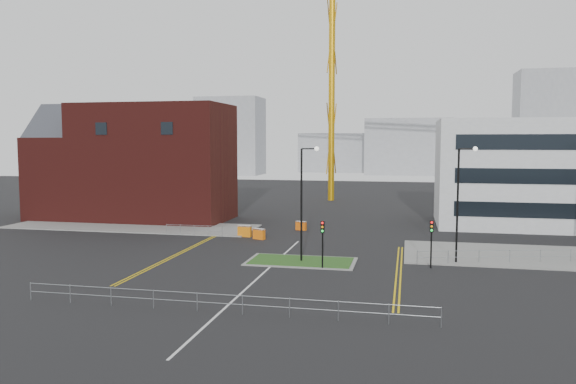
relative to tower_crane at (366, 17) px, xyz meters
name	(u,v)px	position (x,y,z in m)	size (l,w,h in m)	color
ground	(249,286)	(-3.45, -54.12, -28.71)	(200.00, 200.00, 0.00)	black
pavement_left	(132,226)	(-23.45, -32.12, -28.65)	(28.00, 8.00, 0.12)	slate
pavement_right	(553,257)	(18.55, -40.12, -28.65)	(24.00, 10.00, 0.12)	slate
island_kerb	(301,261)	(-1.45, -46.12, -28.67)	(8.60, 4.60, 0.08)	slate
grass_island	(301,261)	(-1.45, -46.12, -28.65)	(8.00, 4.00, 0.12)	#244918
brick_building	(132,164)	(-26.42, -26.12, -21.86)	(24.20, 10.07, 14.24)	#4D1613
office_block	(553,173)	(22.56, -22.15, -22.70)	(25.00, 12.20, 12.00)	#B9BCBE
tower_crane	(366,17)	(0.00, 0.00, 0.00)	(52.49, 9.41, 41.87)	#CB8F0B
streetlamp_island	(304,194)	(-1.23, -46.12, -23.29)	(1.46, 0.36, 9.18)	black
streetlamp_right_near	(461,195)	(10.77, -44.12, -23.29)	(1.46, 0.36, 9.18)	black
traffic_light_island	(323,235)	(0.55, -48.14, -26.14)	(0.28, 0.33, 3.65)	black
traffic_light_right	(431,235)	(8.55, -46.14, -26.14)	(0.28, 0.33, 3.65)	black
railing_front	(220,299)	(-3.45, -60.12, -27.92)	(24.05, 0.05, 1.10)	gray
railing_left	(194,228)	(-14.45, -36.12, -27.96)	(6.05, 0.05, 1.10)	gray
railing_right	(540,253)	(17.05, -42.62, -27.93)	(19.05, 5.05, 1.10)	gray
centre_line	(257,279)	(-3.45, -52.12, -28.70)	(0.15, 30.00, 0.01)	silver
yellow_left_a	(182,251)	(-12.45, -44.12, -28.70)	(0.12, 24.00, 0.01)	gold
yellow_left_b	(185,252)	(-12.15, -44.12, -28.70)	(0.12, 24.00, 0.01)	gold
yellow_right_a	(397,272)	(6.05, -48.12, -28.70)	(0.12, 20.00, 0.01)	gold
yellow_right_b	(401,272)	(6.35, -48.12, -28.70)	(0.12, 20.00, 0.01)	gold
skyline_a	(231,136)	(-43.45, 65.88, -17.71)	(18.00, 12.00, 22.00)	gray
skyline_b	(408,147)	(6.55, 75.88, -20.71)	(24.00, 12.00, 16.00)	gray
skyline_c	(543,124)	(41.55, 70.88, -14.71)	(14.00, 12.00, 28.00)	gray
skyline_d	(349,153)	(-11.45, 85.88, -22.71)	(30.00, 12.00, 12.00)	gray
barrier_left	(245,231)	(-9.25, -35.66, -28.08)	(1.40, 0.56, 1.15)	orange
barrier_mid	(259,233)	(-7.45, -36.77, -28.13)	(1.32, 0.88, 1.06)	orange
barrier_right	(301,225)	(-4.45, -30.45, -28.18)	(1.21, 0.64, 0.97)	#D5580B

